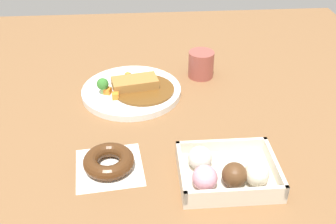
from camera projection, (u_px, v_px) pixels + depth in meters
The scene contains 5 objects.
ground_plane at pixel (144, 127), 0.99m from camera, with size 1.60×1.60×0.00m, color brown.
curry_plate at pixel (133, 90), 1.11m from camera, with size 0.27×0.27×0.06m.
donut_box at pixel (227, 172), 0.82m from camera, with size 0.20×0.16×0.06m.
chocolate_ring_donut at pixel (110, 162), 0.86m from camera, with size 0.16×0.16×0.03m.
coffee_mug at pixel (202, 64), 1.19m from camera, with size 0.07×0.07×0.08m, color #9E4C42.
Camera 1 is at (-0.00, -0.80, 0.58)m, focal length 43.23 mm.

